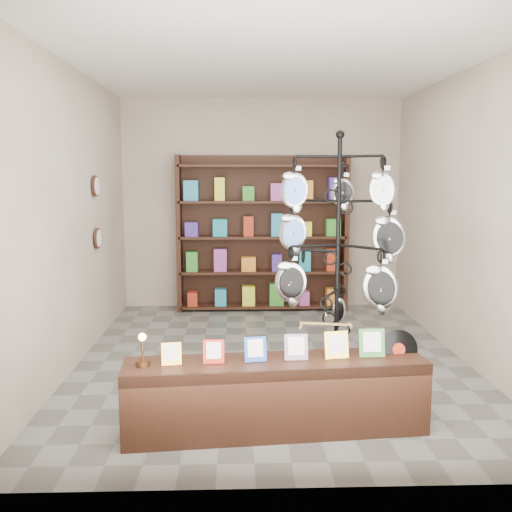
{
  "coord_description": "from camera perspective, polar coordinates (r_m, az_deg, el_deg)",
  "views": [
    {
      "loc": [
        -0.36,
        -5.78,
        1.92
      ],
      "look_at": [
        -0.2,
        -1.0,
        1.24
      ],
      "focal_mm": 40.0,
      "sensor_mm": 36.0,
      "label": 1
    }
  ],
  "objects": [
    {
      "name": "ground",
      "position": [
        6.1,
        1.59,
        -10.26
      ],
      "size": [
        5.0,
        5.0,
        0.0
      ],
      "primitive_type": "plane",
      "color": "slate",
      "rests_on": "ground"
    },
    {
      "name": "room_envelope",
      "position": [
        5.79,
        1.66,
        7.38
      ],
      "size": [
        5.0,
        5.0,
        5.0
      ],
      "color": "#C3B39D",
      "rests_on": "ground"
    },
    {
      "name": "display_tree",
      "position": [
        4.93,
        8.2,
        1.05
      ],
      "size": [
        1.21,
        1.18,
        2.29
      ],
      "rotation": [
        0.0,
        0.0,
        -0.27
      ],
      "color": "black",
      "rests_on": "ground"
    },
    {
      "name": "front_shelf",
      "position": [
        4.41,
        1.98,
        -13.77
      ],
      "size": [
        2.29,
        0.67,
        0.8
      ],
      "rotation": [
        0.0,
        0.0,
        0.09
      ],
      "color": "black",
      "rests_on": "ground"
    },
    {
      "name": "back_shelving",
      "position": [
        8.14,
        0.64,
        1.79
      ],
      "size": [
        2.42,
        0.36,
        2.2
      ],
      "color": "black",
      "rests_on": "ground"
    },
    {
      "name": "wall_clocks",
      "position": [
        6.79,
        -15.67,
        4.23
      ],
      "size": [
        0.03,
        0.24,
        0.84
      ],
      "color": "black",
      "rests_on": "ground"
    }
  ]
}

